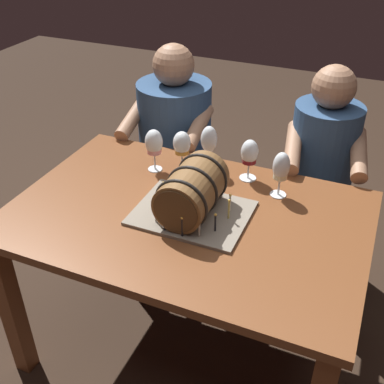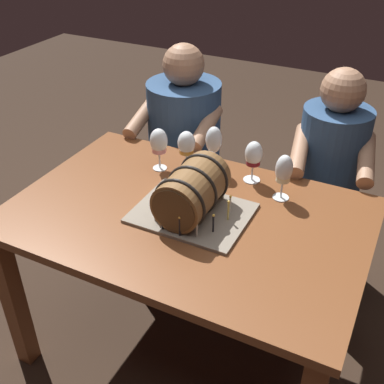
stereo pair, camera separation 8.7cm
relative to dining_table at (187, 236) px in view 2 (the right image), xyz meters
name	(u,v)px [view 2 (the right image)]	position (x,y,z in m)	size (l,w,h in m)	color
ground_plane	(188,344)	(0.00, 0.00, -0.64)	(8.00, 8.00, 0.00)	#332319
dining_table	(187,236)	(0.00, 0.00, 0.00)	(1.34, 0.88, 0.75)	brown
barrel_cake	(192,193)	(0.02, 0.00, 0.21)	(0.42, 0.33, 0.21)	gray
wine_glass_white	(284,171)	(0.28, 0.26, 0.24)	(0.07, 0.07, 0.19)	white
wine_glass_red	(254,156)	(0.13, 0.33, 0.23)	(0.07, 0.07, 0.18)	white
wine_glass_empty	(214,141)	(-0.05, 0.34, 0.25)	(0.07, 0.07, 0.20)	white
wine_glass_rose	(159,143)	(-0.26, 0.24, 0.24)	(0.08, 0.08, 0.19)	white
wine_glass_amber	(186,145)	(-0.14, 0.27, 0.24)	(0.07, 0.07, 0.19)	white
person_seated_left	(184,155)	(-0.38, 0.71, -0.08)	(0.43, 0.51, 1.16)	#1B2D46
person_seated_right	(324,196)	(0.38, 0.71, -0.12)	(0.40, 0.49, 1.15)	#1B2D46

